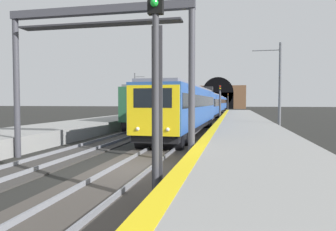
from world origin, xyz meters
TOP-DOWN VIEW (x-y plane):
  - ground_plane at (0.00, 0.00)m, footprint 320.00×320.00m
  - platform_right at (0.00, -4.68)m, footprint 112.00×4.82m
  - platform_right_edge_strip at (0.00, -2.52)m, footprint 112.00×0.50m
  - track_main_line at (0.00, 0.00)m, footprint 160.00×3.19m
  - track_adjacent_line at (0.00, 4.25)m, footprint 160.00×2.83m
  - train_main_approaching at (42.27, 0.00)m, footprint 77.43×3.34m
  - train_adjacent_platform at (41.07, 4.25)m, footprint 57.09×3.12m
  - railway_signal_near at (-3.90, -1.87)m, footprint 0.39×0.38m
  - railway_signal_mid at (32.73, -1.87)m, footprint 0.39×0.38m
  - railway_signal_far at (90.34, -1.87)m, footprint 0.39×0.38m
  - overhead_signal_gantry at (1.43, 2.12)m, footprint 0.70×8.66m
  - tunnel_portal at (106.89, 2.12)m, footprint 2.81×20.43m
  - catenary_mast_near at (15.43, -7.45)m, footprint 0.22×2.36m
  - catenary_mast_far at (36.18, 11.72)m, footprint 0.22×1.72m

SIDE VIEW (x-z plane):
  - ground_plane at x=0.00m, z-range 0.00..0.00m
  - track_main_line at x=0.00m, z-range -0.06..0.15m
  - track_adjacent_line at x=0.00m, z-range -0.06..0.15m
  - platform_right at x=0.00m, z-range 0.00..0.93m
  - platform_right_edge_strip at x=0.00m, z-range 0.93..0.94m
  - train_main_approaching at x=42.27m, z-range -0.16..4.62m
  - train_adjacent_platform at x=41.07m, z-range 0.28..4.37m
  - railway_signal_mid at x=32.73m, z-range 0.44..5.46m
  - railway_signal_far at x=90.34m, z-range 0.45..5.82m
  - railway_signal_near at x=-3.90m, z-range 0.58..6.49m
  - catenary_mast_far at x=36.18m, z-range 0.09..7.33m
  - catenary_mast_near at x=15.43m, z-range 0.12..7.63m
  - tunnel_portal at x=106.89m, z-range -1.52..10.30m
  - overhead_signal_gantry at x=1.43m, z-range 1.77..8.66m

